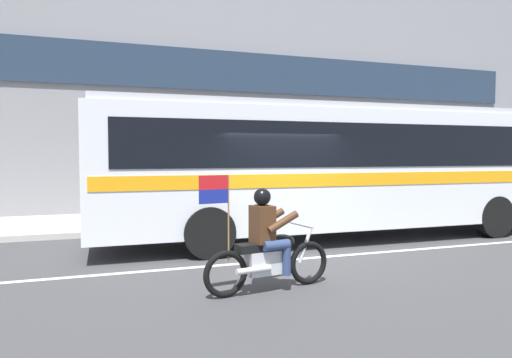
{
  "coord_description": "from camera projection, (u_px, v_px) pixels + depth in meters",
  "views": [
    {
      "loc": [
        -3.62,
        -8.79,
        2.06
      ],
      "look_at": [
        -0.76,
        -0.44,
        1.6
      ],
      "focal_mm": 32.07,
      "sensor_mm": 36.0,
      "label": 1
    }
  ],
  "objects": [
    {
      "name": "sidewalk_curb",
      "position": [
        222.0,
        218.0,
        14.4
      ],
      "size": [
        28.0,
        3.8,
        0.15
      ],
      "primitive_type": "cube",
      "color": "#B7B2A8",
      "rests_on": "ground_plane"
    },
    {
      "name": "motorcycle_with_rider",
      "position": [
        268.0,
        247.0,
        6.9
      ],
      "size": [
        2.18,
        0.72,
        1.78
      ],
      "color": "black",
      "rests_on": "ground_plane"
    },
    {
      "name": "transit_bus",
      "position": [
        350.0,
        162.0,
        11.35
      ],
      "size": [
        12.49,
        2.7,
        3.22
      ],
      "color": "silver",
      "rests_on": "ground_plane"
    },
    {
      "name": "ground_plane",
      "position": [
        283.0,
        253.0,
        9.58
      ],
      "size": [
        60.0,
        60.0,
        0.0
      ],
      "primitive_type": "plane",
      "color": "#3D3D3F"
    },
    {
      "name": "fire_hydrant",
      "position": [
        143.0,
        210.0,
        12.87
      ],
      "size": [
        0.22,
        0.3,
        0.75
      ],
      "color": "gold",
      "rests_on": "sidewalk_curb"
    },
    {
      "name": "office_building_facade",
      "position": [
        205.0,
        11.0,
        16.19
      ],
      "size": [
        28.0,
        0.89,
        14.34
      ],
      "color": "gray",
      "rests_on": "ground_plane"
    },
    {
      "name": "lane_center_stripe",
      "position": [
        295.0,
        259.0,
        9.02
      ],
      "size": [
        26.6,
        0.14,
        0.01
      ],
      "primitive_type": "cube",
      "color": "silver",
      "rests_on": "ground_plane"
    }
  ]
}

